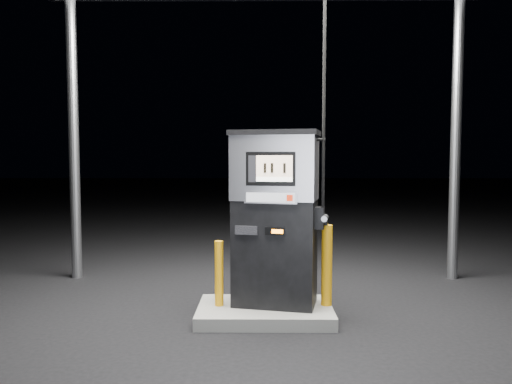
{
  "coord_description": "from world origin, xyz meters",
  "views": [
    {
      "loc": [
        -0.05,
        -5.86,
        1.93
      ],
      "look_at": [
        -0.11,
        0.0,
        1.52
      ],
      "focal_mm": 35.0,
      "sensor_mm": 36.0,
      "label": 1
    }
  ],
  "objects": [
    {
      "name": "pump_island",
      "position": [
        0.0,
        0.0,
        0.07
      ],
      "size": [
        1.6,
        1.0,
        0.15
      ],
      "primitive_type": "cube",
      "color": "slate",
      "rests_on": "ground"
    },
    {
      "name": "bollard_left",
      "position": [
        -0.55,
        0.01,
        0.54
      ],
      "size": [
        0.11,
        0.11,
        0.78
      ],
      "primitive_type": "cylinder",
      "rotation": [
        0.0,
        0.0,
        -0.02
      ],
      "color": "orange",
      "rests_on": "pump_island"
    },
    {
      "name": "bollard_right",
      "position": [
        0.74,
        0.04,
        0.64
      ],
      "size": [
        0.17,
        0.17,
        0.97
      ],
      "primitive_type": "cylinder",
      "rotation": [
        0.0,
        0.0,
        -0.36
      ],
      "color": "orange",
      "rests_on": "pump_island"
    },
    {
      "name": "ground",
      "position": [
        0.0,
        0.0,
        0.0
      ],
      "size": [
        80.0,
        80.0,
        0.0
      ],
      "primitive_type": "plane",
      "color": "black",
      "rests_on": "ground"
    },
    {
      "name": "fuel_dispenser",
      "position": [
        0.12,
        0.07,
        1.22
      ],
      "size": [
        1.2,
        0.82,
        4.34
      ],
      "rotation": [
        0.0,
        0.0,
        -0.21
      ],
      "color": "black",
      "rests_on": "pump_island"
    }
  ]
}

